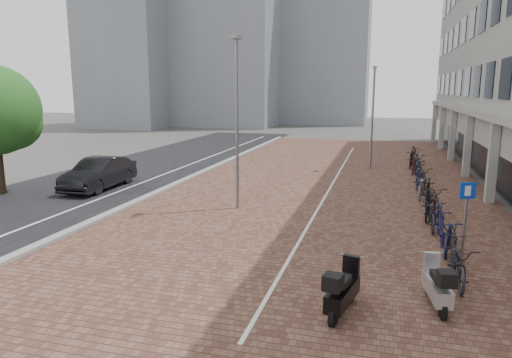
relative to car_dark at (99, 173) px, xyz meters
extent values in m
plane|color=#474442|center=(8.22, -8.17, -0.73)|extent=(140.00, 140.00, 0.00)
cube|color=brown|center=(10.22, 3.83, -0.72)|extent=(14.50, 42.00, 0.04)
cube|color=black|center=(-0.78, 3.83, -0.73)|extent=(8.00, 50.00, 0.03)
cube|color=gray|center=(3.12, 3.83, -0.66)|extent=(0.35, 42.00, 0.14)
cube|color=white|center=(1.22, 3.83, -0.71)|extent=(0.12, 44.00, 0.00)
cube|color=white|center=(10.42, 3.83, -0.70)|extent=(0.10, 30.00, 0.00)
cube|color=black|center=(17.82, 7.83, 0.97)|extent=(0.15, 38.00, 3.20)
cube|color=#9B9B96|center=(17.62, 7.83, 2.72)|extent=(1.60, 38.00, 0.30)
cube|color=#9B9B96|center=(17.02, 1.83, 0.97)|extent=(0.35, 0.35, 3.40)
cube|color=#9B9B96|center=(17.02, 7.83, 0.97)|extent=(0.35, 0.35, 3.40)
cube|color=#9B9B96|center=(17.02, 13.83, 0.97)|extent=(0.35, 0.35, 3.40)
cube|color=#9B9B96|center=(17.02, 19.83, 0.97)|extent=(0.35, 0.35, 3.40)
cube|color=#9B9B96|center=(17.02, 25.83, 0.97)|extent=(0.35, 0.35, 3.40)
cube|color=gray|center=(4.22, 46.83, 12.27)|extent=(12.00, 10.00, 26.00)
cube|color=gray|center=(-17.78, 33.83, 9.27)|extent=(10.00, 10.00, 20.00)
imported|color=black|center=(0.00, 0.00, 0.00)|extent=(1.70, 4.49, 1.46)
cylinder|color=slate|center=(14.97, -5.38, 0.26)|extent=(0.07, 0.07, 1.99)
cube|color=#0E3ABE|center=(14.97, -5.41, 1.21)|extent=(0.43, 0.21, 0.45)
cylinder|color=slate|center=(7.37, -1.81, 2.50)|extent=(0.12, 0.12, 6.46)
cylinder|color=slate|center=(12.05, 9.03, 2.18)|extent=(0.12, 0.12, 5.82)
cylinder|color=#382619|center=(-3.57, -2.11, 0.50)|extent=(0.32, 0.32, 2.47)
sphere|color=#25581E|center=(-3.13, -1.58, 2.45)|extent=(2.47, 2.47, 2.47)
imported|color=black|center=(14.61, -7.17, -0.21)|extent=(0.70, 1.98, 1.04)
imported|color=black|center=(14.65, -6.02, -0.21)|extent=(0.67, 1.79, 1.05)
imported|color=#131535|center=(14.68, -4.87, -0.21)|extent=(1.04, 2.07, 1.04)
imported|color=#171B3F|center=(14.57, -3.72, -0.21)|extent=(0.52, 1.76, 1.05)
imported|color=black|center=(14.43, -2.57, -0.21)|extent=(0.72, 1.98, 1.04)
imported|color=black|center=(14.39, -1.42, -0.21)|extent=(0.76, 1.80, 1.05)
imported|color=black|center=(14.69, -0.27, -0.21)|extent=(0.90, 2.04, 1.04)
imported|color=black|center=(14.57, 0.88, -0.21)|extent=(0.76, 1.80, 1.05)
imported|color=#625E5A|center=(14.42, 2.03, -0.21)|extent=(0.98, 2.05, 1.04)
imported|color=#141437|center=(14.35, 3.18, -0.21)|extent=(0.58, 1.77, 1.05)
imported|color=black|center=(14.64, 4.33, -0.21)|extent=(0.73, 1.99, 1.04)
imported|color=black|center=(14.48, 5.48, -0.21)|extent=(0.51, 1.75, 1.05)
imported|color=black|center=(14.54, 6.63, -0.21)|extent=(0.83, 2.02, 1.04)
imported|color=#48131A|center=(14.37, 7.78, -0.21)|extent=(0.67, 1.79, 1.05)
imported|color=#222127|center=(14.69, 8.93, -0.21)|extent=(0.79, 2.01, 1.04)
imported|color=black|center=(14.37, 10.08, -0.21)|extent=(0.73, 1.80, 1.05)
imported|color=#514E4A|center=(14.74, 11.23, -0.21)|extent=(0.96, 2.05, 1.04)
imported|color=black|center=(14.66, 12.38, -0.21)|extent=(0.70, 1.79, 1.05)
camera|label=1|loc=(12.76, -18.45, 3.85)|focal=32.38mm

